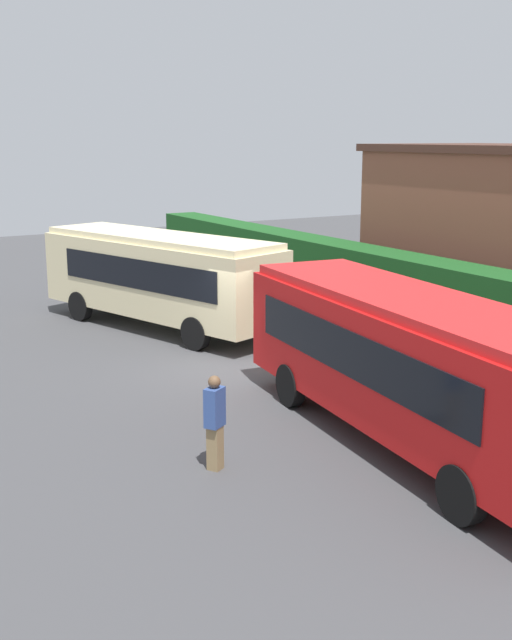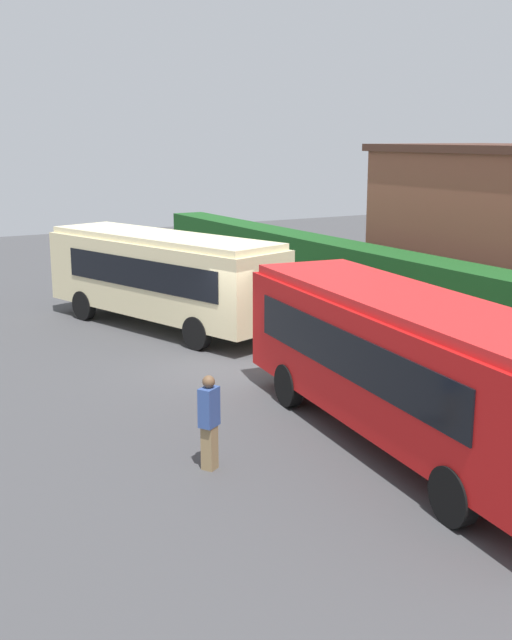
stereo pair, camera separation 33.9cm
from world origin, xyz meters
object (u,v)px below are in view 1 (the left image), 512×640
Objects in this scene: person_center at (215,420)px; person_right at (507,369)px; bus_red at (413,361)px; person_left at (187,287)px; bus_cream at (159,274)px.

person_center reaches higher than person_right.
person_right is (-0.71, 3.53, -0.90)m from bus_red.
person_center is at bearing -10.16° from person_right.
person_center reaches higher than person_left.
bus_red is (11.78, 0.24, 0.00)m from bus_cream.
bus_red reaches higher than person_right.
bus_cream is 5.15× the size of person_center.
bus_cream is at bearing -49.75° from person_center.
person_center is (12.68, -5.56, 0.12)m from person_left.
bus_red is at bearing -176.57° from person_left.
person_right is at bearing -161.40° from person_left.
bus_red is 5.62× the size of person_center.
person_center is at bearing -96.79° from bus_red.
person_right is (11.07, 3.77, -0.90)m from bus_cream.
person_left is at bearing -89.85° from person_right.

